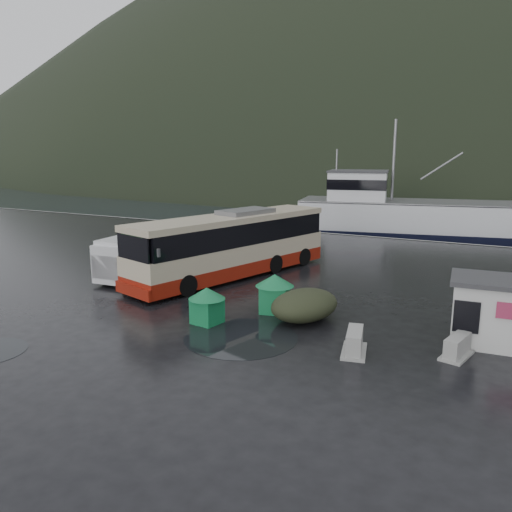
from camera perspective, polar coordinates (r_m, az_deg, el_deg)
The scene contains 14 objects.
ground at distance 21.96m, azimuth -0.27°, elevation -5.64°, with size 160.00×160.00×0.00m, color black.
harbor_water at distance 129.13m, azimuth 22.95°, elevation 8.06°, with size 300.00×180.00×0.02m, color black.
quay_edge at distance 40.33m, azimuth 12.88°, elevation 2.17°, with size 160.00×0.60×1.50m, color #999993.
coach_bus at distance 26.99m, azimuth -2.68°, elevation -2.30°, with size 3.13×12.58×3.56m, color #BFB090, non-canonical shape.
white_van at distance 27.68m, azimuth -13.14°, elevation -2.24°, with size 1.91×5.52×2.31m, color silver, non-canonical shape.
waste_bin_left at distance 19.86m, azimuth -5.58°, elevation -7.62°, with size 1.04×1.04×1.44m, color #147340, non-canonical shape.
waste_bin_right at distance 21.12m, azimuth 2.13°, elevation -6.37°, with size 1.16×1.16×1.62m, color #147340, non-canonical shape.
dome_tent at distance 20.22m, azimuth 5.53°, elevation -7.26°, with size 2.23×3.13×1.23m, color #292E1B, non-canonical shape.
ticket_kiosk at distance 19.59m, azimuth 25.34°, elevation -9.04°, with size 3.02×2.28×2.36m, color silver, non-canonical shape.
jersey_barrier_a at distance 17.33m, azimuth 11.13°, elevation -10.78°, with size 0.79×1.57×0.79m, color #999993, non-canonical shape.
jersey_barrier_b at distance 19.92m, azimuth 25.90°, elevation -8.75°, with size 0.75×1.51×0.75m, color #999993, non-canonical shape.
jersey_barrier_c at distance 17.95m, azimuth 21.91°, elevation -10.64°, with size 0.72×1.44×0.72m, color #999993, non-canonical shape.
fishing_trawler at distance 49.32m, azimuth 18.78°, elevation 3.57°, with size 27.39×5.99×10.96m, color silver, non-canonical shape.
puddles at distance 18.71m, azimuth 3.62°, elevation -8.83°, with size 18.07×14.27×0.01m.
Camera 1 is at (9.60, -18.60, 6.63)m, focal length 35.00 mm.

